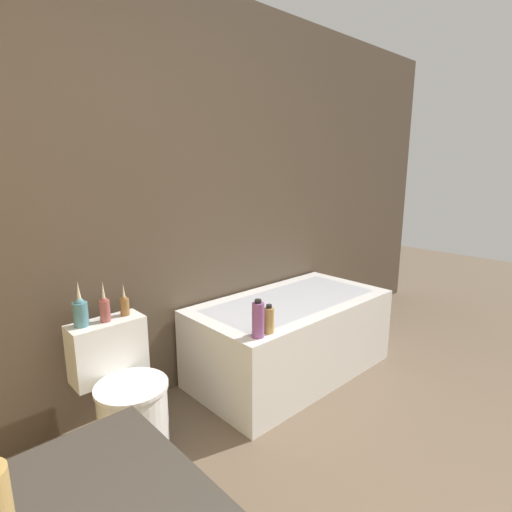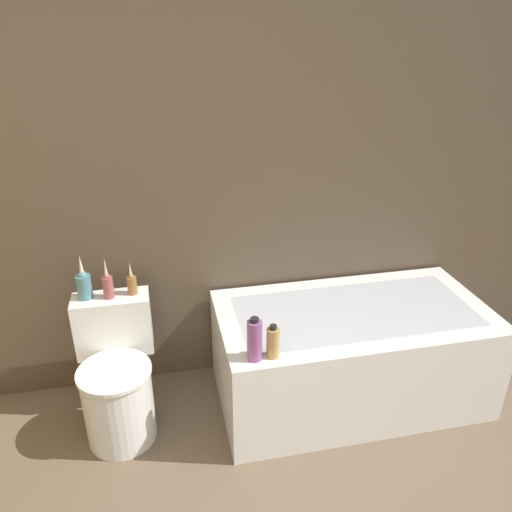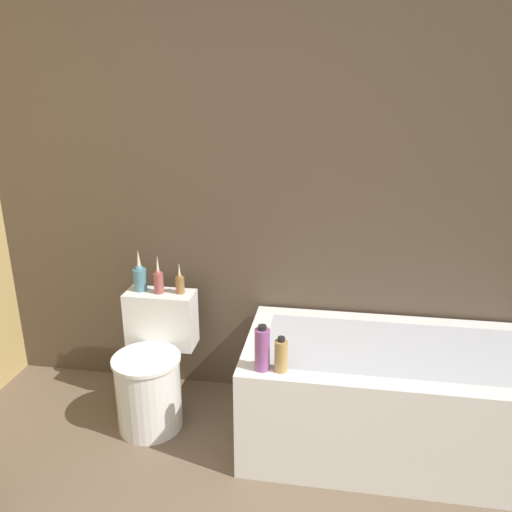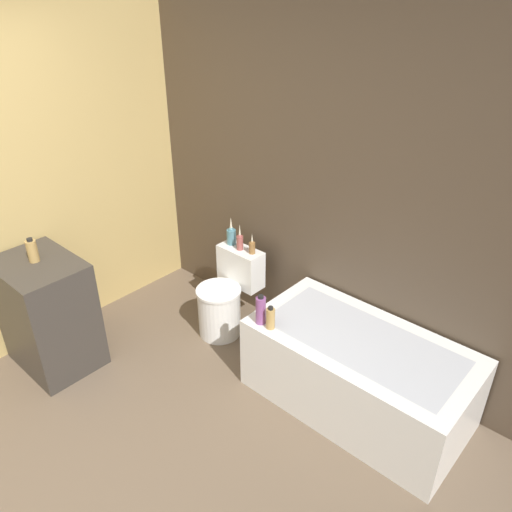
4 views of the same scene
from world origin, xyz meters
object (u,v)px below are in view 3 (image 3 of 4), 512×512
at_px(bathtub, 389,395).
at_px(shampoo_bottle_short, 281,355).
at_px(toilet, 153,369).
at_px(vase_gold, 140,277).
at_px(shampoo_bottle_tall, 262,349).
at_px(vase_bronze, 180,283).
at_px(vase_silver, 159,280).

bearing_deg(bathtub, shampoo_bottle_short, -150.41).
bearing_deg(toilet, vase_gold, 120.31).
bearing_deg(toilet, shampoo_bottle_short, -22.61).
distance_m(bathtub, vase_gold, 1.48).
distance_m(toilet, vase_gold, 0.52).
xyz_separation_m(vase_gold, shampoo_bottle_tall, (0.77, -0.51, -0.11)).
xyz_separation_m(bathtub, shampoo_bottle_short, (-0.53, -0.30, 0.35)).
distance_m(toilet, shampoo_bottle_tall, 0.81).
distance_m(vase_bronze, shampoo_bottle_short, 0.81).
distance_m(vase_bronze, shampoo_bottle_tall, 0.74).
relative_size(vase_gold, shampoo_bottle_short, 1.42).
height_order(vase_bronze, shampoo_bottle_short, vase_bronze).
distance_m(bathtub, shampoo_bottle_short, 0.70).
relative_size(vase_silver, shampoo_bottle_short, 1.31).
height_order(toilet, vase_bronze, vase_bronze).
bearing_deg(shampoo_bottle_tall, shampoo_bottle_short, 0.37).
height_order(vase_silver, shampoo_bottle_short, vase_silver).
bearing_deg(shampoo_bottle_short, vase_silver, 146.64).
height_order(bathtub, toilet, toilet).
bearing_deg(vase_bronze, vase_silver, -172.09).
relative_size(vase_silver, shampoo_bottle_tall, 1.01).
xyz_separation_m(bathtub, vase_silver, (-1.27, 0.19, 0.48)).
xyz_separation_m(shampoo_bottle_tall, shampoo_bottle_short, (0.09, 0.00, -0.03)).
bearing_deg(vase_silver, shampoo_bottle_tall, -36.70).
distance_m(toilet, vase_silver, 0.49).
relative_size(toilet, vase_bronze, 3.84).
height_order(shampoo_bottle_tall, shampoo_bottle_short, shampoo_bottle_tall).
distance_m(vase_gold, shampoo_bottle_short, 1.01).
bearing_deg(bathtub, shampoo_bottle_tall, -153.93).
xyz_separation_m(toilet, vase_silver, (-0.00, 0.18, 0.46)).
xyz_separation_m(vase_gold, vase_silver, (0.12, -0.02, -0.01)).
relative_size(bathtub, toilet, 2.12).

